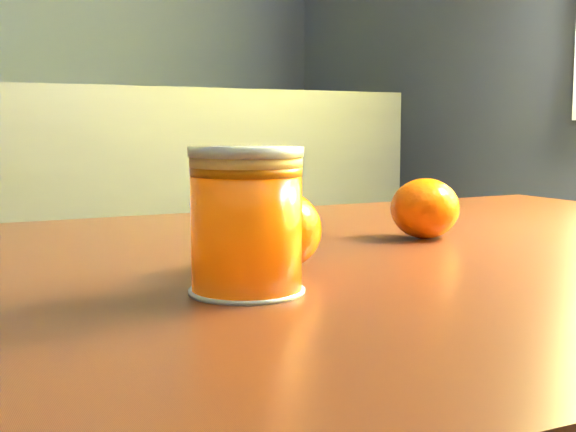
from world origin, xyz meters
TOP-DOWN VIEW (x-y plane):
  - table at (0.77, 0.33)m, footprint 1.06×0.81m
  - juice_glass at (0.62, 0.26)m, footprint 0.07×0.07m
  - orange_front at (0.67, 0.31)m, footprint 0.08×0.08m
  - orange_back at (0.87, 0.36)m, footprint 0.07×0.07m

SIDE VIEW (x-z plane):
  - table at x=0.77m, z-range 0.27..1.00m
  - orange_back at x=0.87m, z-range 0.73..0.79m
  - orange_front at x=0.67m, z-range 0.73..0.79m
  - juice_glass at x=0.62m, z-range 0.73..0.82m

